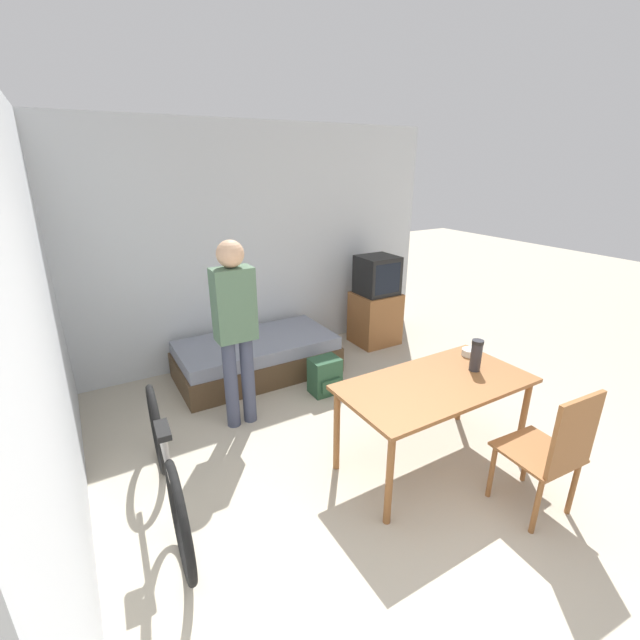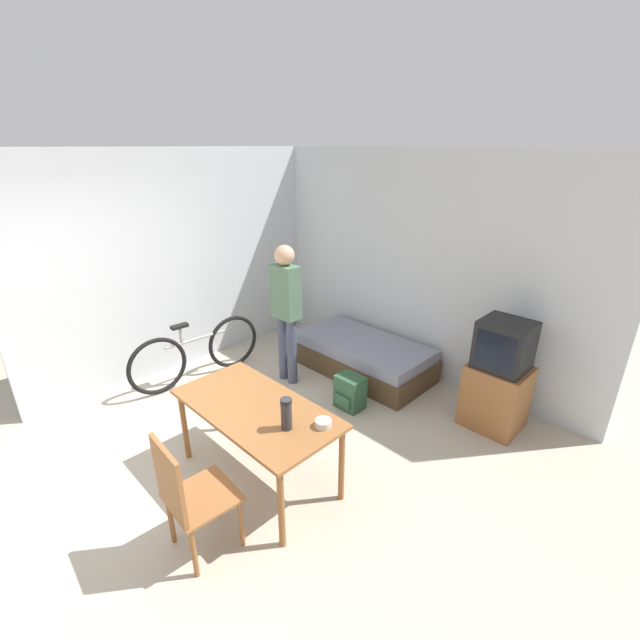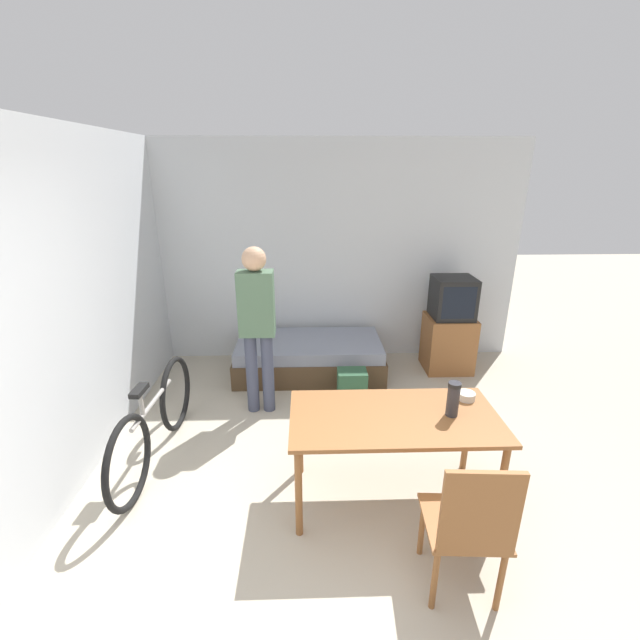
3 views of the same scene
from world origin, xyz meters
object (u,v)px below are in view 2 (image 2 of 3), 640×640
Objects in this scene: thermos_flask at (286,412)px; dining_table at (256,414)px; tv at (498,379)px; wooden_chair at (187,494)px; backpack at (350,392)px; daybed at (362,356)px; bicycle at (197,353)px; mate_bowl at (323,423)px; person_standing at (286,305)px.

dining_table is at bearing 178.90° from thermos_flask.
dining_table is at bearing -117.00° from tv.
backpack is (-0.42, 2.17, -0.35)m from wooden_chair.
wooden_chair reaches higher than dining_table.
daybed is 1.50× the size of tv.
bicycle is 2.53m from mate_bowl.
mate_bowl is at bearing -33.01° from person_standing.
bicycle is (-1.30, -1.59, 0.15)m from daybed.
daybed is 1.73m from tv.
wooden_chair is 2.23m from backpack.
thermos_flask is (0.99, -2.12, 0.66)m from daybed.
mate_bowl is (2.48, -0.32, 0.39)m from bicycle.
person_standing is 13.16× the size of mate_bowl.
daybed is at bearing 105.59° from dining_table.
thermos_flask reaches higher than bicycle.
backpack is (0.94, 0.08, -0.80)m from person_standing.
thermos_flask is (1.49, -1.30, -0.12)m from person_standing.
thermos_flask is (0.40, -0.01, 0.22)m from dining_table.
person_standing is (-1.36, 2.09, 0.45)m from wooden_chair.
bicycle is 1.00× the size of person_standing.
thermos_flask reaches higher than mate_bowl.
mate_bowl is (-0.53, -1.97, 0.21)m from tv.
person_standing is (-2.20, -0.89, 0.45)m from tv.
daybed is at bearing 120.64° from backpack.
dining_table is 1.52× the size of wooden_chair.
dining_table is at bearing 108.90° from wooden_chair.
mate_bowl reaches higher than daybed.
mate_bowl is (0.31, 1.00, 0.22)m from wooden_chair.
tv reaches higher than thermos_flask.
dining_table is at bearing -160.82° from mate_bowl.
tv reaches higher than mate_bowl.
backpack is (-0.15, 1.37, -0.46)m from dining_table.
person_standing reaches higher than mate_bowl.
backpack is at bearing 96.18° from dining_table.
thermos_flask reaches higher than backpack.
bicycle is 1.95m from backpack.
dining_table is at bearing -83.82° from backpack.
daybed is 2.43m from thermos_flask.
bicycle reaches higher than backpack.
person_standing reaches higher than thermos_flask.
mate_bowl is at bearing 72.73° from wooden_chair.
daybed is 13.60× the size of mate_bowl.
person_standing is 4.40× the size of backpack.
bicycle is at bearing 148.61° from wooden_chair.
wooden_chair is 7.54× the size of mate_bowl.
mate_bowl is (1.17, -1.91, 0.54)m from daybed.
dining_table is (0.59, -2.12, 0.44)m from daybed.
daybed is at bearing 115.05° from thermos_flask.
thermos_flask is at bearing -130.70° from mate_bowl.
backpack is at bearing 4.74° from person_standing.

